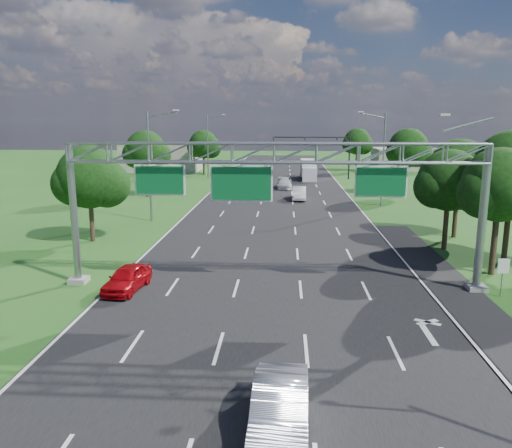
# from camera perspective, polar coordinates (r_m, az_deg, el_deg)

# --- Properties ---
(ground) EXTENTS (220.00, 220.00, 0.00)m
(ground) POSITION_cam_1_polar(r_m,az_deg,el_deg) (45.89, 2.18, 0.18)
(ground) COLOR #1E4E17
(ground) RESTS_ON ground
(road) EXTENTS (18.00, 180.00, 0.02)m
(road) POSITION_cam_1_polar(r_m,az_deg,el_deg) (45.89, 2.18, 0.18)
(road) COLOR black
(road) RESTS_ON ground
(road_flare) EXTENTS (3.00, 30.00, 0.02)m
(road_flare) POSITION_cam_1_polar(r_m,az_deg,el_deg) (31.78, 20.38, -5.84)
(road_flare) COLOR black
(road_flare) RESTS_ON ground
(sign_gantry) EXTENTS (23.50, 1.00, 9.56)m
(sign_gantry) POSITION_cam_1_polar(r_m,az_deg,el_deg) (27.05, 2.22, 6.84)
(sign_gantry) COLOR gray
(sign_gantry) RESTS_ON ground
(regulatory_sign) EXTENTS (0.60, 0.08, 2.10)m
(regulatory_sign) POSITION_cam_1_polar(r_m,az_deg,el_deg) (29.41, 26.40, -4.68)
(regulatory_sign) COLOR gray
(regulatory_sign) RESTS_ON ground
(traffic_signal) EXTENTS (12.21, 0.24, 7.00)m
(traffic_signal) POSITION_cam_1_polar(r_m,az_deg,el_deg) (80.32, 8.13, 8.77)
(traffic_signal) COLOR black
(traffic_signal) RESTS_ON ground
(streetlight_l_near) EXTENTS (2.97, 0.22, 10.16)m
(streetlight_l_near) POSITION_cam_1_polar(r_m,az_deg,el_deg) (46.70, -11.88, 7.06)
(streetlight_l_near) COLOR gray
(streetlight_l_near) RESTS_ON ground
(streetlight_l_far) EXTENTS (2.97, 0.22, 10.16)m
(streetlight_l_far) POSITION_cam_1_polar(r_m,az_deg,el_deg) (80.94, -5.41, 9.14)
(streetlight_l_far) COLOR gray
(streetlight_l_far) RESTS_ON ground
(streetlight_r_mid) EXTENTS (2.97, 0.22, 10.16)m
(streetlight_r_mid) POSITION_cam_1_polar(r_m,az_deg,el_deg) (56.05, 14.17, 7.70)
(streetlight_r_mid) COLOR gray
(streetlight_r_mid) RESTS_ON ground
(tree_cluster_right) EXTENTS (9.91, 14.60, 8.68)m
(tree_cluster_right) POSITION_cam_1_polar(r_m,az_deg,el_deg) (37.08, 25.47, 4.59)
(tree_cluster_right) COLOR #2D2116
(tree_cluster_right) RESTS_ON ground
(tree_verge_la) EXTENTS (5.76, 4.80, 7.40)m
(tree_verge_la) POSITION_cam_1_polar(r_m,az_deg,el_deg) (40.07, -18.42, 4.78)
(tree_verge_la) COLOR #2D2116
(tree_verge_la) RESTS_ON ground
(tree_verge_lb) EXTENTS (5.76, 4.80, 8.06)m
(tree_verge_lb) POSITION_cam_1_polar(r_m,az_deg,el_deg) (62.39, -12.42, 8.01)
(tree_verge_lb) COLOR #2D2116
(tree_verge_lb) RESTS_ON ground
(tree_verge_lc) EXTENTS (5.76, 4.80, 7.62)m
(tree_verge_lc) POSITION_cam_1_polar(r_m,az_deg,el_deg) (86.19, -5.97, 8.89)
(tree_verge_lc) COLOR #2D2116
(tree_verge_lc) RESTS_ON ground
(tree_verge_rd) EXTENTS (5.76, 4.80, 8.28)m
(tree_verge_rd) POSITION_cam_1_polar(r_m,az_deg,el_deg) (64.90, 17.04, 8.10)
(tree_verge_rd) COLOR #2D2116
(tree_verge_rd) RESTS_ON ground
(tree_verge_re) EXTENTS (5.76, 4.80, 7.84)m
(tree_verge_re) POSITION_cam_1_polar(r_m,az_deg,el_deg) (94.00, 11.53, 9.09)
(tree_verge_re) COLOR #2D2116
(tree_verge_re) RESTS_ON ground
(building_left) EXTENTS (14.00, 10.00, 5.00)m
(building_left) POSITION_cam_1_polar(r_m,az_deg,el_deg) (95.94, -10.58, 7.56)
(building_left) COLOR gray
(building_left) RESTS_ON ground
(building_right) EXTENTS (12.00, 9.00, 4.00)m
(building_right) POSITION_cam_1_polar(r_m,az_deg,el_deg) (99.93, 16.82, 7.13)
(building_right) COLOR gray
(building_right) RESTS_ON ground
(red_coupe) EXTENTS (2.11, 4.20, 1.37)m
(red_coupe) POSITION_cam_1_polar(r_m,az_deg,el_deg) (28.49, -14.52, -6.03)
(red_coupe) COLOR #B4080F
(red_coupe) RESTS_ON ground
(silver_sedan) EXTENTS (1.82, 4.82, 1.57)m
(silver_sedan) POSITION_cam_1_polar(r_m,az_deg,el_deg) (15.79, 2.74, -20.49)
(silver_sedan) COLOR silver
(silver_sedan) RESTS_ON ground
(car_queue_a) EXTENTS (2.04, 4.78, 1.38)m
(car_queue_a) POSITION_cam_1_polar(r_m,az_deg,el_deg) (69.05, 3.26, 4.66)
(car_queue_a) COLOR silver
(car_queue_a) RESTS_ON ground
(car_queue_c) EXTENTS (2.30, 4.80, 1.58)m
(car_queue_c) POSITION_cam_1_polar(r_m,az_deg,el_deg) (81.14, -0.08, 5.81)
(car_queue_c) COLOR black
(car_queue_c) RESTS_ON ground
(car_queue_d) EXTENTS (1.71, 4.61, 1.50)m
(car_queue_d) POSITION_cam_1_polar(r_m,az_deg,el_deg) (59.17, 4.95, 3.50)
(car_queue_d) COLOR silver
(car_queue_d) RESTS_ON ground
(box_truck) EXTENTS (2.45, 8.01, 3.03)m
(box_truck) POSITION_cam_1_polar(r_m,az_deg,el_deg) (80.35, 6.01, 6.16)
(box_truck) COLOR silver
(box_truck) RESTS_ON ground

